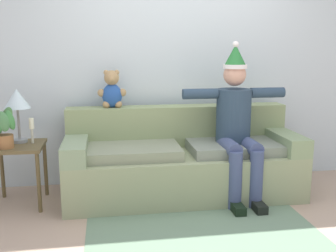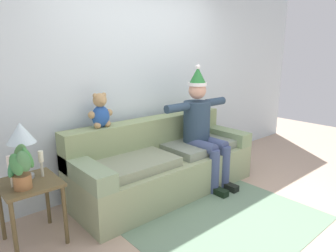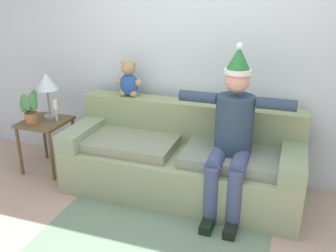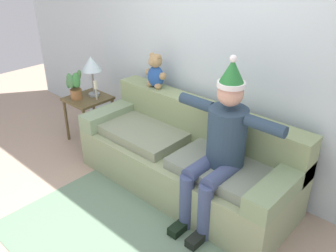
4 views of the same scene
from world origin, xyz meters
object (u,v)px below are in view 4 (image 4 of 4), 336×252
person_seated (220,144)px  candle_tall (78,82)px  teddy_bear (155,72)px  potted_plant (74,84)px  candle_short (96,88)px  table_lamp (91,65)px  side_table (88,105)px  couch (186,158)px

person_seated → candle_tall: (-2.19, 0.09, -0.01)m
teddy_bear → potted_plant: 1.08m
teddy_bear → potted_plant: (-0.96, -0.43, -0.27)m
potted_plant → candle_short: 0.26m
teddy_bear → table_lamp: size_ratio=0.76×
side_table → teddy_bear: bearing=19.3°
person_seated → teddy_bear: (-1.17, 0.42, 0.26)m
couch → candle_tall: bearing=-177.5°
table_lamp → potted_plant: table_lamp is taller
table_lamp → teddy_bear: bearing=13.5°
couch → teddy_bear: (-0.67, 0.26, 0.69)m
table_lamp → potted_plant: size_ratio=1.35×
candle_short → person_seated: bearing=-4.6°
potted_plant → candle_short: potted_plant is taller
teddy_bear → candle_short: teddy_bear is taller
person_seated → teddy_bear: bearing=160.2°
person_seated → side_table: bearing=176.8°
teddy_bear → table_lamp: bearing=-166.5°
potted_plant → table_lamp: bearing=69.3°
potted_plant → candle_short: bearing=37.1°
teddy_bear → candle_tall: teddy_bear is taller
person_seated → couch: bearing=161.5°
couch → candle_tall: size_ratio=8.48×
teddy_bear → side_table: size_ratio=0.66×
potted_plant → teddy_bear: bearing=23.9°
table_lamp → candle_short: (0.13, -0.06, -0.24)m
couch → table_lamp: size_ratio=4.53×
potted_plant → side_table: bearing=57.2°
person_seated → candle_short: person_seated is taller
table_lamp → candle_short: bearing=-25.0°
person_seated → potted_plant: size_ratio=4.06×
side_table → potted_plant: potted_plant is taller
side_table → table_lamp: table_lamp is taller
table_lamp → potted_plant: 0.31m
side_table → candle_tall: 0.30m
person_seated → table_lamp: bearing=174.1°
couch → candle_tall: (-1.69, -0.07, 0.42)m
candle_short → table_lamp: bearing=155.0°
couch → table_lamp: (-1.55, 0.05, 0.63)m
teddy_bear → side_table: 1.09m
side_table → candle_short: candle_short is taller
candle_tall → table_lamp: bearing=40.7°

